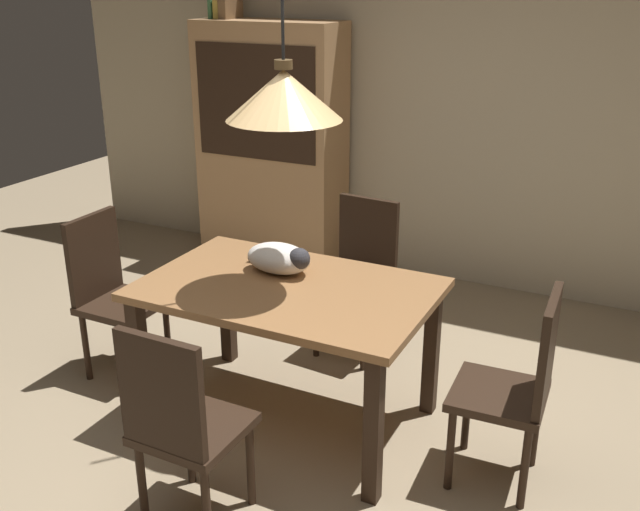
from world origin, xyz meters
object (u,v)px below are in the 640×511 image
hutch_bookcase (272,152)px  book_green_slim (216,0)px  dining_table (288,305)px  pendant_lamp (284,94)px  chair_left_side (111,289)px  book_yellow_short (223,6)px  chair_far_back (360,270)px  chair_right_side (518,383)px  chair_near_front (181,421)px  book_brown_thick (230,3)px  cat_sleeping (280,258)px

hutch_bookcase → book_green_slim: 1.17m
dining_table → pendant_lamp: (-0.00, -0.00, 1.01)m
chair_left_side → book_yellow_short: bearing=102.7°
chair_far_back → book_yellow_short: (-1.56, 1.02, 1.43)m
chair_right_side → book_green_slim: book_green_slim is taller
chair_near_front → book_brown_thick: (-1.48, 2.77, 1.45)m
chair_far_back → hutch_bookcase: size_ratio=0.50×
cat_sleeping → pendant_lamp: bearing=-50.0°
chair_right_side → pendant_lamp: pendant_lamp is taller
chair_right_side → book_yellow_short: size_ratio=4.65×
book_green_slim → chair_right_side: bearing=-34.7°
chair_far_back → book_brown_thick: 2.31m
chair_near_front → book_green_slim: (-1.60, 2.77, 1.47)m
book_green_slim → pendant_lamp: bearing=-49.7°
chair_far_back → book_yellow_short: size_ratio=4.65×
chair_right_side → pendant_lamp: bearing=-179.8°
cat_sleeping → book_brown_thick: size_ratio=1.63×
dining_table → chair_far_back: bearing=89.6°
cat_sleeping → chair_left_side: bearing=-172.7°
book_green_slim → book_yellow_short: book_green_slim is taller
chair_right_side → chair_left_side: bearing=-179.9°
hutch_bookcase → book_brown_thick: bearing=179.7°
chair_far_back → chair_left_side: same height
dining_table → chair_right_side: bearing=0.2°
chair_right_side → hutch_bookcase: (-2.30, 1.89, 0.38)m
chair_left_side → pendant_lamp: 1.61m
dining_table → hutch_bookcase: size_ratio=0.76×
chair_right_side → hutch_bookcase: 3.00m
chair_near_front → chair_right_side: bearing=38.0°
dining_table → cat_sleeping: 0.25m
book_brown_thick → chair_right_side: bearing=-35.9°
book_yellow_short → hutch_bookcase: bearing=-0.2°
chair_right_side → chair_near_front: same height
cat_sleeping → book_green_slim: bearing=130.3°
chair_right_side → chair_far_back: bearing=142.1°
chair_far_back → chair_left_side: 1.43m
chair_right_side → cat_sleeping: (-1.24, 0.13, 0.32)m
dining_table → chair_near_front: 0.89m
cat_sleeping → book_yellow_short: bearing=129.3°
chair_right_side → book_green_slim: 3.63m
chair_left_side → cat_sleeping: bearing=7.3°
dining_table → cat_sleeping: cat_sleeping is taller
pendant_lamp → book_green_slim: pendant_lamp is taller
chair_right_side → chair_far_back: 1.42m
book_brown_thick → book_green_slim: bearing=180.0°
hutch_bookcase → book_yellow_short: book_yellow_short is taller
chair_left_side → cat_sleeping: chair_left_side is taller
cat_sleeping → book_yellow_short: 2.54m
dining_table → chair_right_side: chair_right_side is taller
chair_right_side → book_yellow_short: 3.58m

